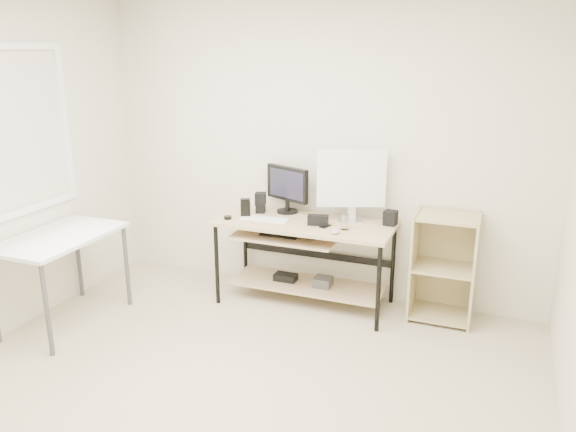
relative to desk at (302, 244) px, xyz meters
The scene contains 16 objects.
room 1.80m from the desk, 93.95° to the right, with size 4.01×4.01×2.62m.
desk is the anchor object (origin of this frame).
side_table 1.97m from the desk, 147.35° to the right, with size 0.60×1.00×0.75m.
shelf_unit 1.19m from the desk, ahead, with size 0.50×0.40×0.90m.
black_monitor 0.54m from the desk, 137.64° to the left, with size 0.44×0.21×0.42m.
white_imac 0.69m from the desk, 21.30° to the left, with size 0.56×0.25×0.61m.
keyboard 0.39m from the desk, 165.96° to the right, with size 0.42×0.12×0.01m, color white.
mouse 0.47m from the desk, 31.79° to the right, with size 0.07×0.10×0.04m, color #BBBBC0.
center_speaker 0.30m from the desk, 20.49° to the right, with size 0.17×0.08×0.08m, color black.
speaker_left 0.55m from the desk, 166.28° to the left, with size 0.11×0.11×0.18m.
speaker_right 0.78m from the desk, 12.74° to the left, with size 0.10×0.10×0.12m, color black.
audio_controller 0.59m from the desk, behind, with size 0.08×0.05×0.17m, color black.
volume_puck 0.68m from the desk, 163.85° to the right, with size 0.07×0.07×0.03m, color black.
smartphone 0.32m from the desk, 19.82° to the right, with size 0.06×0.10×0.01m, color black.
coaster 0.46m from the desk, 14.44° to the right, with size 0.08×0.08×0.01m, color #A37F49.
drinking_glass 0.50m from the desk, 14.44° to the right, with size 0.06×0.06×0.13m, color white.
Camera 1 is at (1.52, -2.63, 2.16)m, focal length 35.00 mm.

